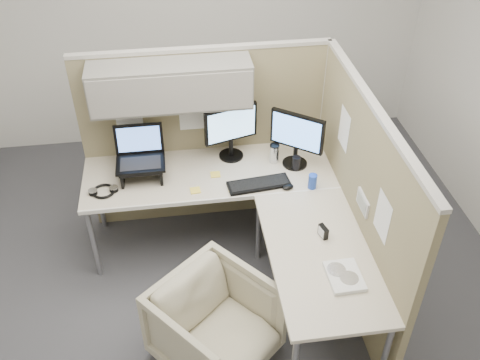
{
  "coord_description": "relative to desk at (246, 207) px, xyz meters",
  "views": [
    {
      "loc": [
        -0.34,
        -2.85,
        3.3
      ],
      "look_at": [
        0.1,
        0.25,
        0.85
      ],
      "focal_mm": 40.0,
      "sensor_mm": 36.0,
      "label": 1
    }
  ],
  "objects": [
    {
      "name": "monitor_right",
      "position": [
        0.46,
        0.42,
        0.32
      ],
      "size": [
        0.37,
        0.29,
        0.47
      ],
      "rotation": [
        0.0,
        0.0,
        -0.64
      ],
      "color": "black",
      "rests_on": "desk"
    },
    {
      "name": "desk",
      "position": [
        0.0,
        0.0,
        0.0
      ],
      "size": [
        2.0,
        1.98,
        0.73
      ],
      "color": "beige",
      "rests_on": "ground"
    },
    {
      "name": "partition_right",
      "position": [
        0.78,
        -0.19,
        0.13
      ],
      "size": [
        0.07,
        2.03,
        1.63
      ],
      "color": "#8C805B",
      "rests_on": "ground"
    },
    {
      "name": "paper_stack",
      "position": [
        0.51,
        -0.81,
        0.06
      ],
      "size": [
        0.22,
        0.27,
        0.03
      ],
      "rotation": [
        0.0,
        0.0,
        0.02
      ],
      "color": "white",
      "rests_on": "desk"
    },
    {
      "name": "soda_can_green",
      "position": [
        0.53,
        0.1,
        0.1
      ],
      "size": [
        0.07,
        0.07,
        0.12
      ],
      "primitive_type": "cylinder",
      "color": "#1E3FA5",
      "rests_on": "desk"
    },
    {
      "name": "headphones",
      "position": [
        -1.05,
        0.27,
        0.06
      ],
      "size": [
        0.22,
        0.19,
        0.03
      ],
      "rotation": [
        0.0,
        0.0,
        0.1
      ],
      "color": "black",
      "rests_on": "desk"
    },
    {
      "name": "sticky_note_b",
      "position": [
        -0.07,
        0.17,
        0.05
      ],
      "size": [
        0.09,
        0.09,
        0.01
      ],
      "primitive_type": "cube",
      "rotation": [
        0.0,
        0.0,
        -0.13
      ],
      "color": "yellow",
      "rests_on": "desk"
    },
    {
      "name": "mouse",
      "position": [
        0.34,
        0.12,
        0.06
      ],
      "size": [
        0.11,
        0.09,
        0.03
      ],
      "primitive_type": "ellipsoid",
      "rotation": [
        0.0,
        0.0,
        0.34
      ],
      "color": "black",
      "rests_on": "desk"
    },
    {
      "name": "sticky_note_d",
      "position": [
        -0.19,
        0.37,
        0.05
      ],
      "size": [
        0.08,
        0.08,
        0.01
      ],
      "primitive_type": "cube",
      "rotation": [
        0.0,
        0.0,
        -0.0
      ],
      "color": "yellow",
      "rests_on": "desk"
    },
    {
      "name": "desk_clock",
      "position": [
        0.47,
        -0.43,
        0.09
      ],
      "size": [
        0.06,
        0.09,
        0.09
      ],
      "rotation": [
        0.0,
        0.0,
        -1.28
      ],
      "color": "black",
      "rests_on": "desk"
    },
    {
      "name": "travel_mug",
      "position": [
        0.31,
        0.48,
        0.13
      ],
      "size": [
        0.08,
        0.08,
        0.17
      ],
      "color": "silver",
      "rests_on": "desk"
    },
    {
      "name": "soda_can_silver",
      "position": [
        0.46,
        0.35,
        0.1
      ],
      "size": [
        0.07,
        0.07,
        0.12
      ],
      "primitive_type": "cylinder",
      "color": "black",
      "rests_on": "desk"
    },
    {
      "name": "laptop_station",
      "position": [
        -0.76,
        0.44,
        0.19
      ],
      "size": [
        0.37,
        0.32,
        0.39
      ],
      "color": "black",
      "rests_on": "desk"
    },
    {
      "name": "sticky_note_a",
      "position": [
        -0.36,
        0.19,
        0.05
      ],
      "size": [
        0.08,
        0.08,
        0.01
      ],
      "primitive_type": "cube",
      "rotation": [
        0.0,
        0.0,
        0.09
      ],
      "color": "yellow",
      "rests_on": "desk"
    },
    {
      "name": "ground",
      "position": [
        -0.12,
        -0.13,
        -0.69
      ],
      "size": [
        4.5,
        4.5,
        0.0
      ],
      "primitive_type": "plane",
      "color": "#3D3D42",
      "rests_on": "ground"
    },
    {
      "name": "office_chair",
      "position": [
        -0.31,
        -0.75,
        -0.33
      ],
      "size": [
        0.96,
        0.95,
        0.72
      ],
      "primitive_type": "imported",
      "rotation": [
        0.0,
        0.0,
        0.7
      ],
      "color": "#BAB294",
      "rests_on": "ground"
    },
    {
      "name": "partition_back",
      "position": [
        -0.34,
        0.7,
        0.41
      ],
      "size": [
        2.0,
        0.36,
        1.63
      ],
      "color": "#8C805B",
      "rests_on": "ground"
    },
    {
      "name": "keyboard",
      "position": [
        0.13,
        0.19,
        0.05
      ],
      "size": [
        0.5,
        0.21,
        0.02
      ],
      "primitive_type": "cube",
      "rotation": [
        0.0,
        0.0,
        0.11
      ],
      "color": "black",
      "rests_on": "desk"
    },
    {
      "name": "monitor_left",
      "position": [
        -0.03,
        0.6,
        0.32
      ],
      "size": [
        0.43,
        0.2,
        0.47
      ],
      "rotation": [
        0.0,
        0.0,
        0.29
      ],
      "color": "black",
      "rests_on": "desk"
    }
  ]
}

